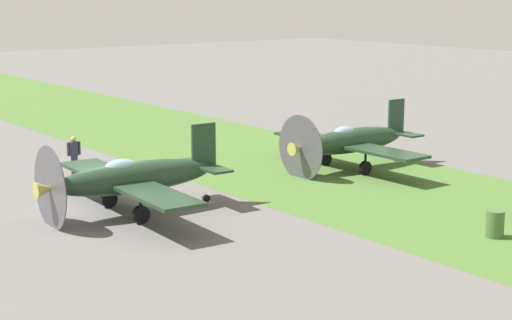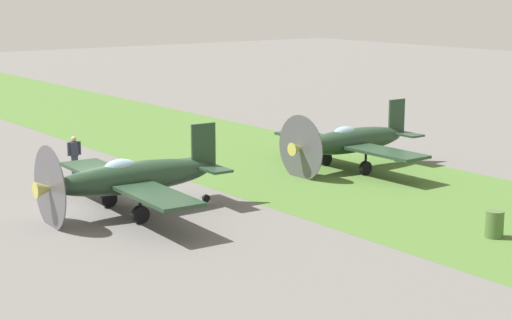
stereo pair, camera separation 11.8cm
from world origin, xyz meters
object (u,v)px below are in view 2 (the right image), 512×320
Objects in this scene: ground_crew_chief at (74,155)px; runway_marker_cone at (141,164)px; airplane_wingman at (351,141)px; fuel_drum at (494,224)px; airplane_lead at (131,178)px.

ground_crew_chief is 3.93× the size of runway_marker_cone.
airplane_wingman is at bearing -126.79° from runway_marker_cone.
ground_crew_chief is 18.38m from fuel_drum.
fuel_drum reaches higher than runway_marker_cone.
ground_crew_chief is (6.24, 10.54, -0.38)m from airplane_wingman.
runway_marker_cone is (5.66, 7.56, -1.07)m from airplane_wingman.
ground_crew_chief reaches higher than fuel_drum.
ground_crew_chief is 1.92× the size of fuel_drum.
runway_marker_cone is at bearing -28.60° from airplane_lead.
ground_crew_chief is (7.26, -1.15, -0.42)m from airplane_lead.
airplane_lead reaches higher than airplane_wingman.
fuel_drum is (-9.78, -8.05, -0.89)m from airplane_lead.
airplane_lead is 11.73m from airplane_wingman.
fuel_drum is at bearing -166.59° from runway_marker_cone.
airplane_lead is 9.95× the size of fuel_drum.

